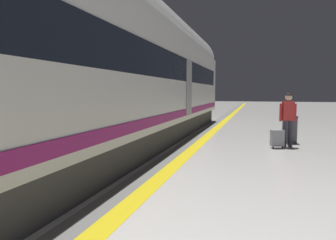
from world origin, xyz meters
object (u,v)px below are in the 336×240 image
(high_speed_train, at_px, (65,55))
(passenger_near, at_px, (288,116))
(suitcase_near, at_px, (277,138))
(waste_bin, at_px, (290,129))

(high_speed_train, relative_size, passenger_near, 17.59)
(high_speed_train, distance_m, suitcase_near, 6.60)
(waste_bin, bearing_deg, suitcase_near, -112.62)
(suitcase_near, bearing_deg, high_speed_train, -136.70)
(suitcase_near, bearing_deg, waste_bin, 67.38)
(passenger_near, distance_m, waste_bin, 1.00)
(suitcase_near, bearing_deg, passenger_near, 46.95)
(passenger_near, bearing_deg, suitcase_near, -133.05)
(passenger_near, height_order, waste_bin, passenger_near)
(passenger_near, relative_size, waste_bin, 1.85)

